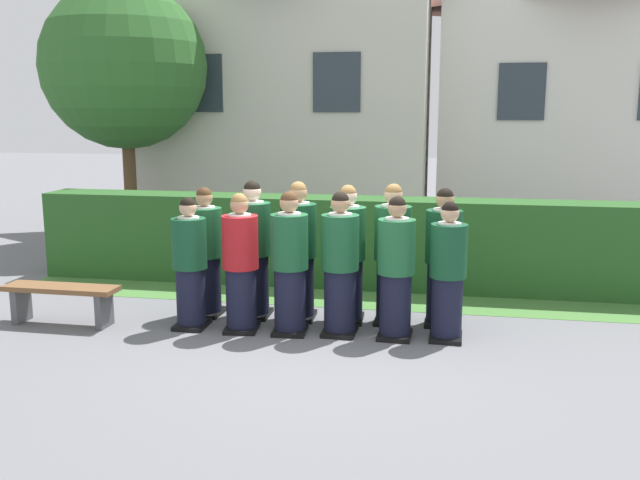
{
  "coord_description": "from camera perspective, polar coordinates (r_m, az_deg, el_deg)",
  "views": [
    {
      "loc": [
        1.47,
        -7.63,
        2.57
      ],
      "look_at": [
        0.0,
        0.29,
        1.05
      ],
      "focal_mm": 39.08,
      "sensor_mm": 36.0,
      "label": 1
    }
  ],
  "objects": [
    {
      "name": "student_front_row_5",
      "position": [
        7.9,
        10.42,
        -2.82
      ],
      "size": [
        0.41,
        0.46,
        1.57
      ],
      "color": "black",
      "rests_on": "ground"
    },
    {
      "name": "student_front_row_2",
      "position": [
        8.01,
        -2.5,
        -2.16
      ],
      "size": [
        0.43,
        0.5,
        1.66
      ],
      "color": "black",
      "rests_on": "ground"
    },
    {
      "name": "student_front_row_3",
      "position": [
        7.96,
        1.65,
        -2.22
      ],
      "size": [
        0.43,
        0.52,
        1.66
      ],
      "color": "black",
      "rests_on": "ground"
    },
    {
      "name": "school_building_main",
      "position": [
        15.16,
        -2.81,
        14.0
      ],
      "size": [
        6.33,
        3.26,
        6.73
      ],
      "color": "beige",
      "rests_on": "ground"
    },
    {
      "name": "lawn_strip",
      "position": [
        9.6,
        1.33,
        -4.82
      ],
      "size": [
        9.25,
        0.9,
        0.01
      ],
      "primitive_type": "cube",
      "color": "#477A38",
      "rests_on": "ground"
    },
    {
      "name": "hedge",
      "position": [
        10.22,
        2.07,
        -0.14
      ],
      "size": [
        9.25,
        0.7,
        1.3
      ],
      "color": "#285623",
      "rests_on": "ground"
    },
    {
      "name": "school_building_annex",
      "position": [
        16.43,
        20.31,
        12.57
      ],
      "size": [
        6.16,
        3.8,
        6.42
      ],
      "color": "silver",
      "rests_on": "ground"
    },
    {
      "name": "student_rear_row_3",
      "position": [
        8.45,
        2.28,
        -1.39
      ],
      "size": [
        0.44,
        0.54,
        1.68
      ],
      "color": "black",
      "rests_on": "ground"
    },
    {
      "name": "student_rear_row_4",
      "position": [
        8.42,
        5.95,
        -1.41
      ],
      "size": [
        0.44,
        0.53,
        1.7
      ],
      "color": "black",
      "rests_on": "ground"
    },
    {
      "name": "wooden_bench",
      "position": [
        8.96,
        -20.41,
        -4.34
      ],
      "size": [
        1.4,
        0.38,
        0.48
      ],
      "color": "brown",
      "rests_on": "ground"
    },
    {
      "name": "student_front_row_0",
      "position": [
        8.35,
        -10.6,
        -2.12
      ],
      "size": [
        0.41,
        0.45,
        1.57
      ],
      "color": "black",
      "rests_on": "ground"
    },
    {
      "name": "student_rear_row_1",
      "position": [
        8.67,
        -5.49,
        -1.02
      ],
      "size": [
        0.45,
        0.54,
        1.71
      ],
      "color": "black",
      "rests_on": "ground"
    },
    {
      "name": "oak_tree_left",
      "position": [
        13.81,
        -15.72,
        13.5
      ],
      "size": [
        3.06,
        3.06,
        4.88
      ],
      "color": "brown",
      "rests_on": "ground"
    },
    {
      "name": "student_front_row_4",
      "position": [
        7.88,
        6.24,
        -2.56
      ],
      "size": [
        0.42,
        0.48,
        1.62
      ],
      "color": "black",
      "rests_on": "ground"
    },
    {
      "name": "student_rear_row_0",
      "position": [
        8.83,
        -9.33,
        -1.19
      ],
      "size": [
        0.42,
        0.48,
        1.62
      ],
      "color": "black",
      "rests_on": "ground"
    },
    {
      "name": "student_in_red_blazer",
      "position": [
        8.14,
        -6.52,
        -2.12
      ],
      "size": [
        0.43,
        0.53,
        1.63
      ],
      "color": "black",
      "rests_on": "ground"
    },
    {
      "name": "ground_plane",
      "position": [
        8.18,
        -0.37,
        -7.61
      ],
      "size": [
        60.0,
        60.0,
        0.0
      ],
      "primitive_type": "plane",
      "color": "slate"
    },
    {
      "name": "student_rear_row_2",
      "position": [
        8.54,
        -1.77,
        -1.16
      ],
      "size": [
        0.45,
        0.51,
        1.71
      ],
      "color": "black",
      "rests_on": "ground"
    },
    {
      "name": "student_rear_row_5",
      "position": [
        8.43,
        10.04,
        -1.65
      ],
      "size": [
        0.43,
        0.49,
        1.66
      ],
      "color": "black",
      "rests_on": "ground"
    }
  ]
}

